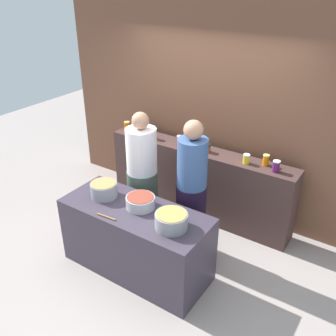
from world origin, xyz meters
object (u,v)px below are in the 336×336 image
(wooden_spoon, at_px, (106,217))
(cook_in_cap, at_px, (191,197))
(preserve_jar_4, at_px, (196,143))
(preserve_jar_1, at_px, (135,128))
(preserve_jar_6, at_px, (246,159))
(preserve_jar_2, at_px, (153,134))
(preserve_jar_5, at_px, (207,148))
(cooking_pot_left, at_px, (104,190))
(preserve_jar_0, at_px, (127,126))
(cooking_pot_right, at_px, (171,221))
(preserve_jar_8, at_px, (276,166))
(cook_with_tongs, at_px, (143,182))
(preserve_jar_7, at_px, (266,160))
(preserve_jar_3, at_px, (179,141))
(cooking_pot_center, at_px, (140,202))

(wooden_spoon, bearing_deg, cook_in_cap, 60.14)
(preserve_jar_4, xyz_separation_m, wooden_spoon, (-0.09, -1.71, -0.23))
(preserve_jar_1, xyz_separation_m, wooden_spoon, (0.91, -1.65, -0.24))
(preserve_jar_1, height_order, preserve_jar_6, preserve_jar_1)
(preserve_jar_2, distance_m, preserve_jar_5, 0.84)
(preserve_jar_4, height_order, cooking_pot_left, preserve_jar_4)
(preserve_jar_5, bearing_deg, preserve_jar_0, -179.30)
(preserve_jar_0, bearing_deg, preserve_jar_6, -0.30)
(preserve_jar_1, relative_size, cooking_pot_right, 0.42)
(preserve_jar_1, relative_size, cooking_pot_left, 0.47)
(cooking_pot_right, distance_m, wooden_spoon, 0.71)
(cooking_pot_left, bearing_deg, preserve_jar_0, 119.18)
(cooking_pot_right, bearing_deg, preserve_jar_1, 137.93)
(preserve_jar_8, xyz_separation_m, wooden_spoon, (-1.22, -1.64, -0.24))
(preserve_jar_2, xyz_separation_m, preserve_jar_5, (0.84, 0.04, -0.01))
(preserve_jar_4, relative_size, preserve_jar_8, 0.86)
(wooden_spoon, bearing_deg, preserve_jar_4, 86.98)
(preserve_jar_1, height_order, preserve_jar_2, preserve_jar_1)
(preserve_jar_8, xyz_separation_m, cook_with_tongs, (-1.42, -0.74, -0.32))
(preserve_jar_7, bearing_deg, wooden_spoon, -121.50)
(cooking_pot_left, relative_size, cooking_pot_right, 0.91)
(preserve_jar_4, distance_m, wooden_spoon, 1.73)
(preserve_jar_3, height_order, preserve_jar_6, preserve_jar_3)
(preserve_jar_4, bearing_deg, preserve_jar_1, -176.84)
(preserve_jar_0, distance_m, cook_with_tongs, 1.19)
(preserve_jar_3, relative_size, preserve_jar_6, 1.18)
(cooking_pot_right, relative_size, wooden_spoon, 1.42)
(preserve_jar_2, xyz_separation_m, cook_with_tongs, (0.36, -0.74, -0.32))
(preserve_jar_4, xyz_separation_m, cook_with_tongs, (-0.29, -0.82, -0.31))
(preserve_jar_2, bearing_deg, preserve_jar_1, 176.55)
(preserve_jar_0, xyz_separation_m, preserve_jar_2, (0.50, -0.02, -0.01))
(preserve_jar_0, relative_size, preserve_jar_5, 1.35)
(cooking_pot_right, height_order, cook_with_tongs, cook_with_tongs)
(preserve_jar_1, height_order, cook_with_tongs, cook_with_tongs)
(preserve_jar_5, bearing_deg, preserve_jar_4, 168.33)
(cooking_pot_left, distance_m, cook_in_cap, 1.01)
(preserve_jar_3, bearing_deg, preserve_jar_4, 18.55)
(preserve_jar_0, height_order, preserve_jar_4, preserve_jar_0)
(preserve_jar_6, distance_m, cook_in_cap, 0.87)
(preserve_jar_8, distance_m, cooking_pot_left, 2.03)
(cooking_pot_left, bearing_deg, preserve_jar_7, 46.17)
(preserve_jar_8, relative_size, cooking_pot_left, 0.47)
(preserve_jar_4, bearing_deg, cooking_pot_left, -105.74)
(preserve_jar_6, height_order, cooking_pot_right, preserve_jar_6)
(cook_with_tongs, bearing_deg, preserve_jar_8, 27.55)
(wooden_spoon, relative_size, cook_with_tongs, 0.14)
(preserve_jar_4, bearing_deg, preserve_jar_5, -11.67)
(preserve_jar_1, xyz_separation_m, preserve_jar_8, (2.13, -0.02, 0.00))
(cook_with_tongs, bearing_deg, cooking_pot_center, -54.46)
(preserve_jar_2, relative_size, preserve_jar_5, 1.25)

